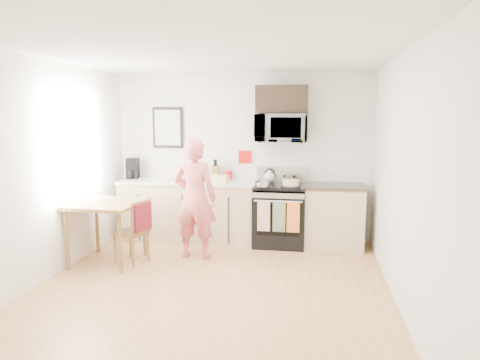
% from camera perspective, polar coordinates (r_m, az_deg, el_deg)
% --- Properties ---
extents(floor, '(4.60, 4.60, 0.00)m').
position_cam_1_polar(floor, '(4.86, -4.36, -14.98)').
color(floor, '#AC7D42').
rests_on(floor, ground).
extents(back_wall, '(4.00, 0.04, 2.60)m').
position_cam_1_polar(back_wall, '(6.74, 0.26, 3.13)').
color(back_wall, white).
rests_on(back_wall, floor).
extents(front_wall, '(4.00, 0.04, 2.60)m').
position_cam_1_polar(front_wall, '(2.39, -18.34, -7.47)').
color(front_wall, white).
rests_on(front_wall, floor).
extents(left_wall, '(0.04, 4.60, 2.60)m').
position_cam_1_polar(left_wall, '(5.36, -25.77, 0.85)').
color(left_wall, white).
rests_on(left_wall, floor).
extents(right_wall, '(0.04, 4.60, 2.60)m').
position_cam_1_polar(right_wall, '(4.46, 21.23, -0.28)').
color(right_wall, white).
rests_on(right_wall, floor).
extents(ceiling, '(4.00, 4.60, 0.04)m').
position_cam_1_polar(ceiling, '(4.50, -4.75, 16.96)').
color(ceiling, white).
rests_on(ceiling, back_wall).
extents(window, '(0.06, 1.40, 1.50)m').
position_cam_1_polar(window, '(5.98, -21.21, 4.26)').
color(window, white).
rests_on(window, left_wall).
extents(cabinet_left, '(2.10, 0.60, 0.90)m').
position_cam_1_polar(cabinet_left, '(6.77, -6.88, -4.21)').
color(cabinet_left, tan).
rests_on(cabinet_left, floor).
extents(countertop_left, '(2.14, 0.64, 0.04)m').
position_cam_1_polar(countertop_left, '(6.68, -6.95, -0.27)').
color(countertop_left, silver).
rests_on(countertop_left, cabinet_left).
extents(cabinet_right, '(0.84, 0.60, 0.90)m').
position_cam_1_polar(cabinet_right, '(6.50, 12.39, -4.88)').
color(cabinet_right, tan).
rests_on(cabinet_right, floor).
extents(countertop_right, '(0.88, 0.64, 0.04)m').
position_cam_1_polar(countertop_right, '(6.41, 12.52, -0.78)').
color(countertop_right, black).
rests_on(countertop_right, cabinet_right).
extents(range, '(0.76, 0.70, 1.16)m').
position_cam_1_polar(range, '(6.49, 5.30, -4.85)').
color(range, black).
rests_on(range, floor).
extents(microwave, '(0.76, 0.51, 0.42)m').
position_cam_1_polar(microwave, '(6.42, 5.54, 6.93)').
color(microwave, '#A5A5A9').
rests_on(microwave, back_wall).
extents(upper_cabinet, '(0.76, 0.35, 0.40)m').
position_cam_1_polar(upper_cabinet, '(6.47, 5.62, 10.67)').
color(upper_cabinet, black).
rests_on(upper_cabinet, back_wall).
extents(wall_art, '(0.50, 0.04, 0.65)m').
position_cam_1_polar(wall_art, '(6.99, -9.59, 6.90)').
color(wall_art, black).
rests_on(wall_art, back_wall).
extents(wall_trivet, '(0.20, 0.02, 0.20)m').
position_cam_1_polar(wall_trivet, '(6.72, 0.66, 3.11)').
color(wall_trivet, '#B3130F').
rests_on(wall_trivet, back_wall).
extents(person, '(0.61, 0.41, 1.65)m').
position_cam_1_polar(person, '(5.85, -6.05, -2.46)').
color(person, '#C5363A').
rests_on(person, floor).
extents(dining_table, '(0.87, 0.87, 0.82)m').
position_cam_1_polar(dining_table, '(5.89, -17.37, -3.73)').
color(dining_table, brown).
rests_on(dining_table, floor).
extents(chair, '(0.48, 0.45, 0.85)m').
position_cam_1_polar(chair, '(5.76, -13.43, -5.65)').
color(chair, brown).
rests_on(chair, floor).
extents(knife_block, '(0.11, 0.15, 0.22)m').
position_cam_1_polar(knife_block, '(6.74, -3.30, 0.98)').
color(knife_block, brown).
rests_on(knife_block, countertop_left).
extents(utensil_crock, '(0.11, 0.11, 0.33)m').
position_cam_1_polar(utensil_crock, '(6.72, -1.53, 1.16)').
color(utensil_crock, '#B3130F').
rests_on(utensil_crock, countertop_left).
extents(fruit_bowl, '(0.25, 0.25, 0.10)m').
position_cam_1_polar(fruit_bowl, '(6.75, -8.32, 0.30)').
color(fruit_bowl, silver).
rests_on(fruit_bowl, countertop_left).
extents(milk_carton, '(0.11, 0.11, 0.26)m').
position_cam_1_polar(milk_carton, '(6.78, -6.98, 1.12)').
color(milk_carton, tan).
rests_on(milk_carton, countertop_left).
extents(coffee_maker, '(0.23, 0.29, 0.32)m').
position_cam_1_polar(coffee_maker, '(7.08, -14.14, 1.43)').
color(coffee_maker, black).
rests_on(coffee_maker, countertop_left).
extents(bread_bag, '(0.35, 0.23, 0.12)m').
position_cam_1_polar(bread_bag, '(6.42, -2.94, 0.15)').
color(bread_bag, tan).
rests_on(bread_bag, countertop_left).
extents(cake, '(0.29, 0.29, 0.10)m').
position_cam_1_polar(cake, '(6.22, 6.79, -0.45)').
color(cake, black).
rests_on(cake, range).
extents(kettle, '(0.17, 0.17, 0.22)m').
position_cam_1_polar(kettle, '(6.53, 3.93, 0.43)').
color(kettle, silver).
rests_on(kettle, range).
extents(pot, '(0.21, 0.34, 0.10)m').
position_cam_1_polar(pot, '(6.20, 3.08, -0.37)').
color(pot, '#A5A5A9').
rests_on(pot, range).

